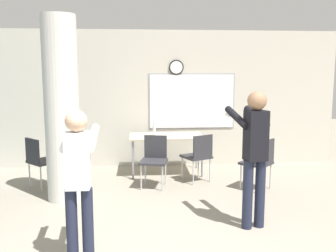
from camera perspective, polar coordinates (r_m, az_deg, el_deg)
The scene contains 10 objects.
wall_back at distance 7.79m, azimuth -3.18°, elevation 4.13°, with size 8.00×0.15×2.80m.
support_pillar at distance 5.87m, azimuth -15.89°, elevation 2.41°, with size 0.52×0.52×2.80m.
folding_table at distance 7.21m, azimuth -0.25°, elevation -1.86°, with size 1.41×0.79×0.75m.
bottle_on_table at distance 7.20m, azimuth -2.13°, elevation -0.66°, with size 0.06×0.06×0.26m.
chair_table_right at distance 6.71m, azimuth 4.66°, elevation -4.28°, with size 0.59×0.59×0.87m.
chair_near_pillar at distance 6.70m, azimuth -18.91°, elevation -4.72°, with size 0.62×0.62×0.87m.
chair_table_front at distance 6.44m, azimuth -2.11°, elevation -4.78°, with size 0.53×0.53×0.87m.
chair_mid_room at distance 6.42m, azimuth 13.86°, elevation -5.08°, with size 0.62×0.62×0.87m.
person_playing_front at distance 3.91m, azimuth -13.49°, elevation -7.23°, with size 0.35×0.64×1.61m.
person_playing_side at distance 4.79m, azimuth 13.01°, elevation -3.34°, with size 0.48×0.68×1.74m.
Camera 1 is at (-0.19, -2.70, 1.99)m, focal length 40.00 mm.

